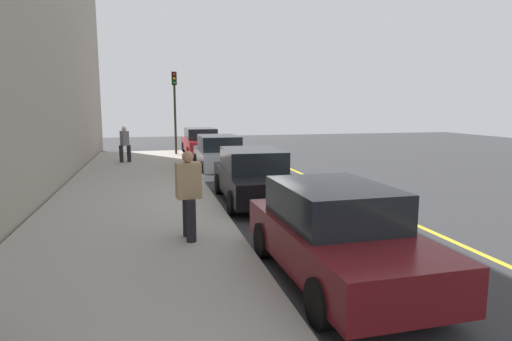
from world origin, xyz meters
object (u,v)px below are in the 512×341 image
Objects in this scene: pedestrian_tan_coat at (189,192)px; traffic_light_pole at (175,99)px; parked_car_black at (254,176)px; pedestrian_grey_coat at (125,143)px; parked_car_silver at (219,154)px; parked_car_red at (201,142)px; parked_car_maroon at (336,233)px.

traffic_light_pole is at bearing 177.67° from pedestrian_tan_coat.
parked_car_black is 2.68× the size of pedestrian_grey_coat.
pedestrian_tan_coat is at bearing -12.42° from parked_car_silver.
traffic_light_pole is (0.51, -1.42, 2.37)m from parked_car_red.
pedestrian_grey_coat is at bearing -40.81° from traffic_light_pole.
traffic_light_pole is (-11.85, -1.54, 2.38)m from parked_car_black.
parked_car_red is 2.81m from traffic_light_pole.
parked_car_red is at bearing 109.76° from traffic_light_pole.
parked_car_black is (6.02, 0.05, -0.00)m from parked_car_silver.
pedestrian_grey_coat is (-14.72, -4.01, 0.29)m from parked_car_maroon.
parked_car_maroon is at bearing -0.41° from parked_car_black.
parked_car_maroon is 0.96× the size of traffic_light_pole.
parked_car_red is 12.37m from parked_car_black.
parked_car_red and parked_car_black have the same top height.
pedestrian_grey_coat is at bearing -155.63° from parked_car_black.
pedestrian_grey_coat reaches higher than parked_car_black.
parked_car_maroon is 17.86m from traffic_light_pole.
parked_car_black is at bearing 0.44° from parked_car_silver.
traffic_light_pole reaches higher than pedestrian_grey_coat.
traffic_light_pole is at bearing 139.19° from pedestrian_grey_coat.
parked_car_maroon is 2.43× the size of pedestrian_tan_coat.
parked_car_silver is at bearing -179.56° from parked_car_black.
pedestrian_grey_coat is 0.38× the size of traffic_light_pole.
parked_car_silver is at bearing 14.31° from traffic_light_pole.
parked_car_silver and parked_car_black have the same top height.
parked_car_silver is 2.81× the size of pedestrian_grey_coat.
parked_car_black is 4.21m from pedestrian_tan_coat.
pedestrian_tan_coat is (9.62, -2.12, 0.32)m from parked_car_silver.
parked_car_red is 6.35m from parked_car_silver.
pedestrian_grey_coat is 4.38m from traffic_light_pole.
pedestrian_tan_coat is at bearing -2.33° from traffic_light_pole.
traffic_light_pole is (-2.91, 2.51, 2.09)m from pedestrian_grey_coat.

